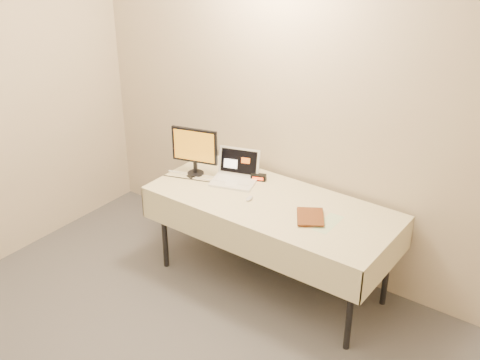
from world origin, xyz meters
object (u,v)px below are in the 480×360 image
Objects in this scene: laptop at (236,173)px; monitor at (195,148)px; table at (272,209)px; book at (298,203)px.

monitor reaches higher than laptop.
laptop reaches higher than table.
table is 4.81× the size of monitor.
table is 0.80m from monitor.
table is 0.35m from book.
book is at bearing -22.84° from monitor.
book is (0.28, -0.10, 0.18)m from table.
book is at bearing -19.99° from table.
laptop is at bearing 130.02° from book.
monitor is at bearing 141.03° from book.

